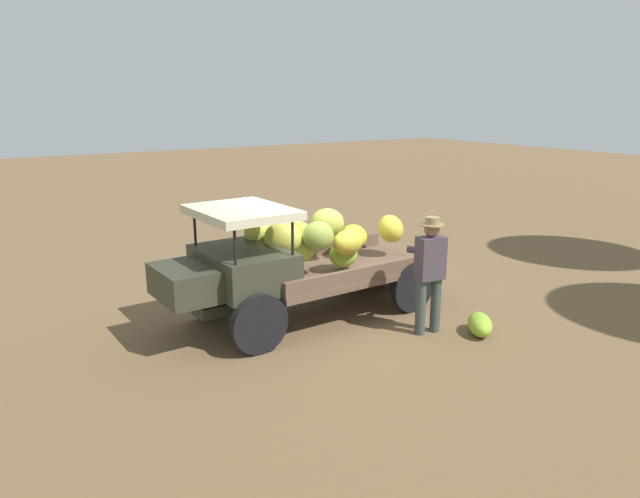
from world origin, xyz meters
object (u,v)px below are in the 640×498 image
loose_banana_bunch (480,324)px  farmer (430,268)px  truck (289,261)px  wooden_crate (391,271)px

loose_banana_bunch → farmer: bearing=-38.5°
truck → wooden_crate: bearing=-170.2°
farmer → loose_banana_bunch: bearing=-119.5°
truck → loose_banana_bunch: (-2.03, 2.04, -0.78)m
truck → wooden_crate: (-2.45, -0.51, -0.68)m
wooden_crate → farmer: bearing=63.8°
loose_banana_bunch → wooden_crate: bearing=-99.5°
truck → farmer: 2.12m
truck → farmer: truck is taller
farmer → loose_banana_bunch: 1.13m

